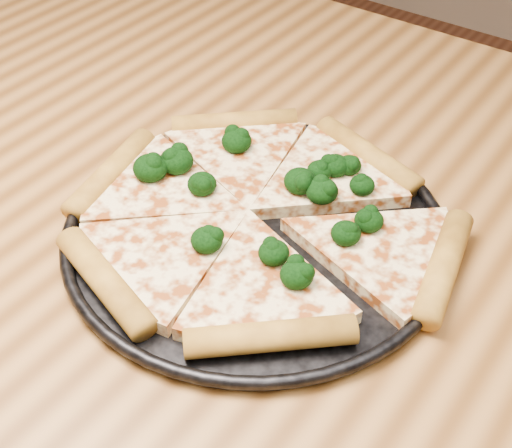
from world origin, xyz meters
The scene contains 4 objects.
dining_table centered at (0.00, 0.00, 0.66)m, with size 1.20×0.90×0.75m.
pizza_pan centered at (0.10, -0.02, 0.76)m, with size 0.35×0.35×0.02m.
pizza centered at (0.09, -0.01, 0.77)m, with size 0.37×0.35×0.03m.
broccoli_florets centered at (0.08, 0.01, 0.78)m, with size 0.24×0.19×0.03m.
Camera 1 is at (0.38, -0.42, 1.20)m, focal length 50.89 mm.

